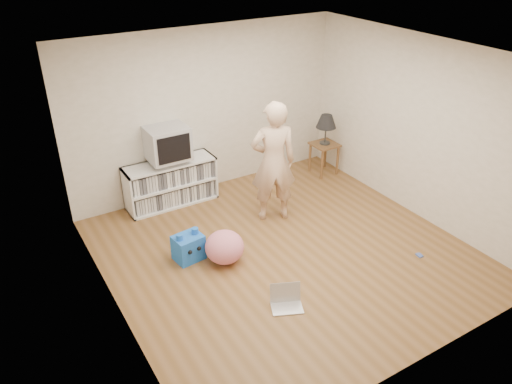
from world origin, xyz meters
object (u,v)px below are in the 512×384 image
at_px(crt_tv, 167,143).
at_px(plush_blue, 188,247).
at_px(person, 273,162).
at_px(table_lamp, 326,122).
at_px(laptop, 286,300).
at_px(plush_pink, 225,247).
at_px(dvd_deck, 169,160).
at_px(side_table, 324,151).
at_px(media_unit, 170,183).

relative_size(crt_tv, plush_blue, 1.42).
xyz_separation_m(crt_tv, person, (1.12, -1.16, -0.12)).
xyz_separation_m(table_lamp, person, (-1.57, -0.79, -0.04)).
bearing_deg(plush_blue, crt_tv, 67.73).
xyz_separation_m(laptop, plush_pink, (-0.20, 1.11, 0.15)).
relative_size(dvd_deck, person, 0.25).
height_order(dvd_deck, side_table, dvd_deck).
distance_m(person, plush_blue, 1.70).
bearing_deg(side_table, crt_tv, 172.24).
height_order(dvd_deck, table_lamp, table_lamp).
bearing_deg(crt_tv, side_table, -7.76).
height_order(media_unit, plush_pink, media_unit).
relative_size(media_unit, dvd_deck, 3.11).
bearing_deg(table_lamp, crt_tv, 172.24).
bearing_deg(table_lamp, media_unit, 171.84).
relative_size(table_lamp, laptop, 1.17).
height_order(table_lamp, laptop, table_lamp).
bearing_deg(laptop, person, 85.59).
bearing_deg(plush_blue, side_table, 12.37).
xyz_separation_m(dvd_deck, plush_blue, (-0.39, -1.48, -0.55)).
bearing_deg(media_unit, table_lamp, -8.16).
height_order(laptop, plush_pink, plush_pink).
relative_size(plush_blue, plush_pink, 0.84).
bearing_deg(media_unit, dvd_deck, -90.00).
xyz_separation_m(media_unit, crt_tv, (-0.00, -0.02, 0.67)).
xyz_separation_m(side_table, person, (-1.57, -0.79, 0.48)).
distance_m(dvd_deck, side_table, 2.73).
distance_m(person, laptop, 2.13).
relative_size(dvd_deck, crt_tv, 0.75).
bearing_deg(dvd_deck, media_unit, 90.00).
bearing_deg(crt_tv, person, -45.97).
xyz_separation_m(media_unit, plush_blue, (-0.39, -1.50, -0.17)).
bearing_deg(person, dvd_deck, -25.27).
bearing_deg(person, table_lamp, -132.51).
relative_size(dvd_deck, plush_blue, 1.06).
height_order(side_table, plush_pink, side_table).
xyz_separation_m(media_unit, plush_pink, (-0.01, -1.78, -0.14)).
bearing_deg(plush_pink, person, 28.29).
distance_m(side_table, person, 1.82).
xyz_separation_m(dvd_deck, side_table, (2.69, -0.37, -0.32)).
height_order(media_unit, table_lamp, table_lamp).
distance_m(media_unit, dvd_deck, 0.39).
xyz_separation_m(dvd_deck, table_lamp, (2.69, -0.37, 0.21)).
bearing_deg(crt_tv, laptop, -86.24).
xyz_separation_m(table_lamp, plush_blue, (-3.08, -1.11, -0.76)).
height_order(crt_tv, side_table, crt_tv).
bearing_deg(plush_pink, media_unit, 89.60).
bearing_deg(plush_pink, table_lamp, 27.37).
height_order(crt_tv, laptop, crt_tv).
distance_m(dvd_deck, plush_blue, 1.63).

